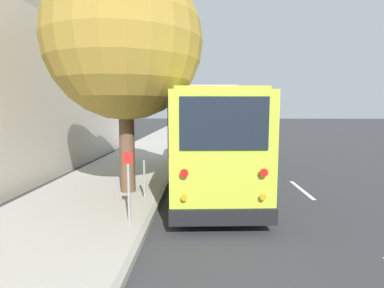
% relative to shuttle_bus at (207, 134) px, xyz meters
% --- Properties ---
extents(ground_plane, '(160.00, 160.00, 0.00)m').
position_rel_shuttle_bus_xyz_m(ground_plane, '(-0.75, -0.47, -1.85)').
color(ground_plane, '#333335').
extents(sidewalk_slab, '(80.00, 4.08, 0.15)m').
position_rel_shuttle_bus_xyz_m(sidewalk_slab, '(-0.75, 3.58, -1.77)').
color(sidewalk_slab, '#A3A099').
rests_on(sidewalk_slab, ground).
extents(curb_strip, '(80.00, 0.14, 0.15)m').
position_rel_shuttle_bus_xyz_m(curb_strip, '(-0.75, 1.47, -1.77)').
color(curb_strip, gray).
rests_on(curb_strip, ground).
extents(shuttle_bus, '(10.03, 3.13, 3.46)m').
position_rel_shuttle_bus_xyz_m(shuttle_bus, '(0.00, 0.00, 0.00)').
color(shuttle_bus, '#ADC633').
rests_on(shuttle_bus, ground).
extents(parked_sedan_tan, '(4.33, 1.91, 1.27)m').
position_rel_shuttle_bus_xyz_m(parked_sedan_tan, '(11.84, 0.54, -1.26)').
color(parked_sedan_tan, tan).
rests_on(parked_sedan_tan, ground).
extents(parked_sedan_maroon, '(4.54, 1.76, 1.27)m').
position_rel_shuttle_bus_xyz_m(parked_sedan_maroon, '(18.54, 0.49, -1.26)').
color(parked_sedan_maroon, maroon).
rests_on(parked_sedan_maroon, ground).
extents(parked_sedan_gray, '(4.34, 1.89, 1.33)m').
position_rel_shuttle_bus_xyz_m(parked_sedan_gray, '(25.52, 0.25, -1.23)').
color(parked_sedan_gray, slate).
rests_on(parked_sedan_gray, ground).
extents(street_tree, '(4.78, 4.78, 7.79)m').
position_rel_shuttle_bus_xyz_m(street_tree, '(-1.72, 2.56, 3.30)').
color(street_tree, brown).
rests_on(street_tree, sidewalk_slab).
extents(sign_post_near, '(0.06, 0.22, 1.66)m').
position_rel_shuttle_bus_xyz_m(sign_post_near, '(-4.46, 1.89, -0.84)').
color(sign_post_near, gray).
rests_on(sign_post_near, sidewalk_slab).
extents(sign_post_far, '(0.06, 0.06, 1.14)m').
position_rel_shuttle_bus_xyz_m(sign_post_far, '(-2.56, 1.89, -1.13)').
color(sign_post_far, gray).
rests_on(sign_post_far, sidewalk_slab).
extents(lane_stripe_mid, '(2.40, 0.14, 0.01)m').
position_rel_shuttle_bus_xyz_m(lane_stripe_mid, '(-0.95, -3.28, -1.84)').
color(lane_stripe_mid, silver).
rests_on(lane_stripe_mid, ground).
extents(lane_stripe_ahead, '(2.40, 0.14, 0.01)m').
position_rel_shuttle_bus_xyz_m(lane_stripe_ahead, '(5.05, -3.28, -1.84)').
color(lane_stripe_ahead, silver).
rests_on(lane_stripe_ahead, ground).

